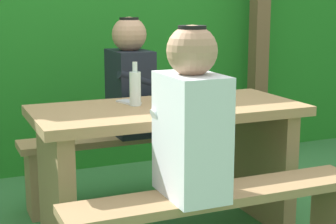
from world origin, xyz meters
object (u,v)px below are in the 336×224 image
object	(u,v)px
bench_near	(218,218)
bench_far	(133,153)
person_black_coat	(130,81)
drinking_glass	(161,93)
bottle_left	(135,88)
cell_phone	(129,102)
picnic_table	(168,148)
person_white_shirt	(191,119)

from	to	relation	value
bench_near	bench_far	bearing A→B (deg)	90.00
person_black_coat	bench_far	bearing A→B (deg)	15.96
person_black_coat	drinking_glass	world-z (taller)	person_black_coat
bench_far	bottle_left	world-z (taller)	bottle_left
drinking_glass	cell_phone	xyz separation A→B (m)	(-0.17, 0.04, -0.04)
bench_near	cell_phone	world-z (taller)	cell_phone
picnic_table	drinking_glass	world-z (taller)	drinking_glass
cell_phone	picnic_table	bearing A→B (deg)	-59.42
picnic_table	cell_phone	world-z (taller)	cell_phone
bench_near	drinking_glass	distance (m)	0.82
picnic_table	person_white_shirt	world-z (taller)	person_white_shirt
bench_near	bench_far	distance (m)	1.14
picnic_table	cell_phone	size ratio (longest dim) A/B	10.00
person_black_coat	drinking_glass	size ratio (longest dim) A/B	7.65
bottle_left	picnic_table	bearing A→B (deg)	-25.29
picnic_table	bench_near	world-z (taller)	picnic_table
bench_far	drinking_glass	size ratio (longest dim) A/B	14.89
picnic_table	bottle_left	xyz separation A→B (m)	(-0.15, 0.07, 0.32)
picnic_table	bench_far	size ratio (longest dim) A/B	1.00
bench_far	person_black_coat	xyz separation A→B (m)	(-0.01, -0.00, 0.46)
person_white_shirt	bottle_left	size ratio (longest dim) A/B	3.14
bench_near	drinking_glass	bearing A→B (deg)	89.17
bench_far	person_white_shirt	world-z (taller)	person_white_shirt
person_white_shirt	person_black_coat	xyz separation A→B (m)	(0.13, 1.13, 0.00)
drinking_glass	cell_phone	bearing A→B (deg)	168.00
bottle_left	cell_phone	world-z (taller)	bottle_left
picnic_table	drinking_glass	xyz separation A→B (m)	(0.01, 0.12, 0.28)
person_white_shirt	person_black_coat	distance (m)	1.14
person_white_shirt	cell_phone	size ratio (longest dim) A/B	5.14
picnic_table	bottle_left	world-z (taller)	bottle_left
drinking_glass	cell_phone	distance (m)	0.18
drinking_glass	person_black_coat	bearing A→B (deg)	92.76
bench_far	picnic_table	bearing A→B (deg)	-90.00
bench_far	bench_near	bearing A→B (deg)	-90.00
person_white_shirt	drinking_glass	xyz separation A→B (m)	(0.15, 0.68, -0.01)
bench_far	cell_phone	distance (m)	0.60
bench_near	cell_phone	distance (m)	0.85
picnic_table	person_white_shirt	distance (m)	0.65
bench_near	person_black_coat	world-z (taller)	person_black_coat
bench_far	person_black_coat	size ratio (longest dim) A/B	1.95
person_black_coat	cell_phone	xyz separation A→B (m)	(-0.15, -0.41, -0.05)
drinking_glass	person_white_shirt	bearing A→B (deg)	-102.15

